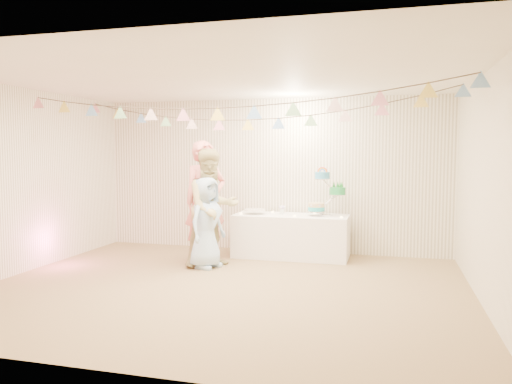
% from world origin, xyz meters
% --- Properties ---
extents(floor, '(6.00, 6.00, 0.00)m').
position_xyz_m(floor, '(0.00, 0.00, 0.00)').
color(floor, olive).
rests_on(floor, ground).
extents(ceiling, '(6.00, 6.00, 0.00)m').
position_xyz_m(ceiling, '(0.00, 0.00, 2.60)').
color(ceiling, silver).
rests_on(ceiling, ground).
extents(back_wall, '(6.00, 6.00, 0.00)m').
position_xyz_m(back_wall, '(0.00, 2.50, 1.30)').
color(back_wall, white).
rests_on(back_wall, ground).
extents(front_wall, '(6.00, 6.00, 0.00)m').
position_xyz_m(front_wall, '(0.00, -2.50, 1.30)').
color(front_wall, white).
rests_on(front_wall, ground).
extents(left_wall, '(5.00, 5.00, 0.00)m').
position_xyz_m(left_wall, '(-3.00, 0.00, 1.30)').
color(left_wall, white).
rests_on(left_wall, ground).
extents(right_wall, '(5.00, 5.00, 0.00)m').
position_xyz_m(right_wall, '(3.00, 0.00, 1.30)').
color(right_wall, white).
rests_on(right_wall, ground).
extents(table, '(1.84, 0.73, 0.69)m').
position_xyz_m(table, '(0.45, 2.03, 0.34)').
color(table, white).
rests_on(table, floor).
extents(cake_stand, '(0.64, 0.38, 0.72)m').
position_xyz_m(cake_stand, '(1.00, 2.08, 1.11)').
color(cake_stand, silver).
rests_on(cake_stand, table).
extents(cake_bottom, '(0.31, 0.31, 0.15)m').
position_xyz_m(cake_bottom, '(0.85, 2.02, 0.84)').
color(cake_bottom, '#27B4B8').
rests_on(cake_bottom, cake_stand).
extents(cake_middle, '(0.27, 0.27, 0.22)m').
position_xyz_m(cake_middle, '(1.18, 2.17, 1.11)').
color(cake_middle, green).
rests_on(cake_middle, cake_stand).
extents(cake_top_tier, '(0.25, 0.25, 0.19)m').
position_xyz_m(cake_top_tier, '(0.94, 2.05, 1.38)').
color(cake_top_tier, '#3D95C2').
rests_on(cake_top_tier, cake_stand).
extents(platter, '(0.36, 0.36, 0.02)m').
position_xyz_m(platter, '(-0.14, 1.98, 0.76)').
color(platter, white).
rests_on(platter, table).
extents(posy, '(0.13, 0.13, 0.14)m').
position_xyz_m(posy, '(0.30, 2.08, 0.82)').
color(posy, white).
rests_on(posy, table).
extents(person_adult_a, '(0.80, 0.80, 1.88)m').
position_xyz_m(person_adult_a, '(-0.77, 1.39, 0.94)').
color(person_adult_a, '#EB817B').
rests_on(person_adult_a, floor).
extents(person_adult_b, '(1.07, 1.07, 1.75)m').
position_xyz_m(person_adult_b, '(-0.55, 1.10, 0.87)').
color(person_adult_b, tan).
rests_on(person_adult_b, floor).
extents(person_child, '(0.61, 0.76, 1.34)m').
position_xyz_m(person_child, '(-0.60, 0.98, 0.67)').
color(person_child, '#B1D6FA').
rests_on(person_child, floor).
extents(bunting_back, '(5.60, 1.10, 0.40)m').
position_xyz_m(bunting_back, '(0.00, 1.10, 2.35)').
color(bunting_back, pink).
rests_on(bunting_back, ceiling).
extents(bunting_front, '(5.60, 0.90, 0.36)m').
position_xyz_m(bunting_front, '(0.00, -0.20, 2.32)').
color(bunting_front, '#72A5E5').
rests_on(bunting_front, ceiling).
extents(tealight_0, '(0.04, 0.04, 0.03)m').
position_xyz_m(tealight_0, '(-0.35, 1.88, 0.70)').
color(tealight_0, '#FFD88C').
rests_on(tealight_0, table).
extents(tealight_1, '(0.04, 0.04, 0.03)m').
position_xyz_m(tealight_1, '(0.10, 2.21, 0.70)').
color(tealight_1, '#FFD88C').
rests_on(tealight_1, table).
extents(tealight_2, '(0.04, 0.04, 0.03)m').
position_xyz_m(tealight_2, '(0.55, 1.81, 0.70)').
color(tealight_2, '#FFD88C').
rests_on(tealight_2, table).
extents(tealight_3, '(0.04, 0.04, 0.03)m').
position_xyz_m(tealight_3, '(0.80, 2.25, 0.70)').
color(tealight_3, '#FFD88C').
rests_on(tealight_3, table).
extents(tealight_4, '(0.04, 0.04, 0.03)m').
position_xyz_m(tealight_4, '(1.27, 1.85, 0.70)').
color(tealight_4, '#FFD88C').
rests_on(tealight_4, table).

